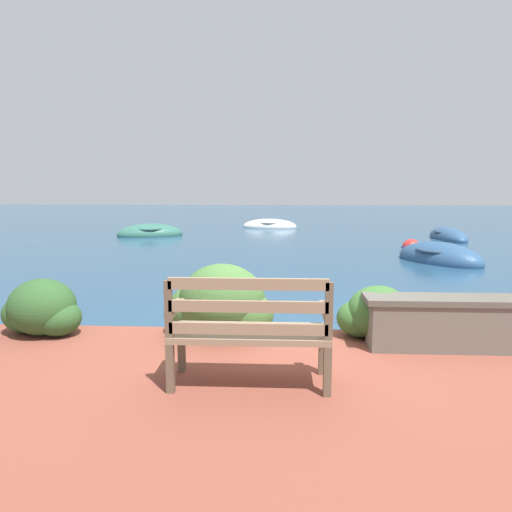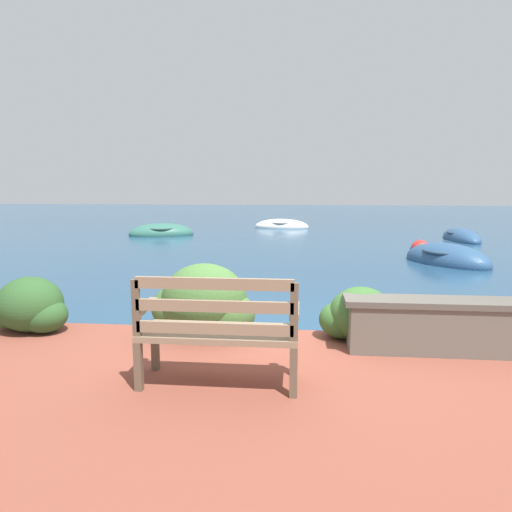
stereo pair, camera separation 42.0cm
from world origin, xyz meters
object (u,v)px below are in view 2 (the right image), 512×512
at_px(mooring_buoy, 420,249).
at_px(rowboat_outer, 282,226).
at_px(rowboat_nearest, 447,260).
at_px(rowboat_mid, 461,238).
at_px(rowboat_far, 161,233).
at_px(park_bench, 218,328).

bearing_deg(mooring_buoy, rowboat_outer, 120.60).
xyz_separation_m(rowboat_nearest, rowboat_mid, (2.01, 5.00, -0.01)).
distance_m(rowboat_mid, rowboat_far, 10.72).
height_order(rowboat_outer, mooring_buoy, rowboat_outer).
relative_size(rowboat_outer, mooring_buoy, 4.58).
distance_m(park_bench, rowboat_nearest, 8.75).
relative_size(rowboat_nearest, mooring_buoy, 4.55).
relative_size(rowboat_far, mooring_buoy, 4.83).
height_order(park_bench, rowboat_mid, park_bench).
xyz_separation_m(park_bench, rowboat_far, (-4.55, 13.16, -0.63)).
xyz_separation_m(park_bench, mooring_buoy, (4.02, 9.63, -0.61)).
relative_size(rowboat_mid, rowboat_far, 0.97).
relative_size(rowboat_mid, mooring_buoy, 4.66).
relative_size(rowboat_nearest, rowboat_mid, 0.98).
height_order(rowboat_mid, mooring_buoy, rowboat_mid).
height_order(rowboat_far, mooring_buoy, rowboat_far).
bearing_deg(rowboat_mid, mooring_buoy, 143.88).
relative_size(park_bench, mooring_buoy, 2.35).
bearing_deg(park_bench, mooring_buoy, 73.65).
height_order(rowboat_nearest, rowboat_mid, rowboat_nearest).
bearing_deg(rowboat_nearest, mooring_buoy, -30.73).
xyz_separation_m(rowboat_nearest, rowboat_far, (-8.71, 5.49, -0.00)).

